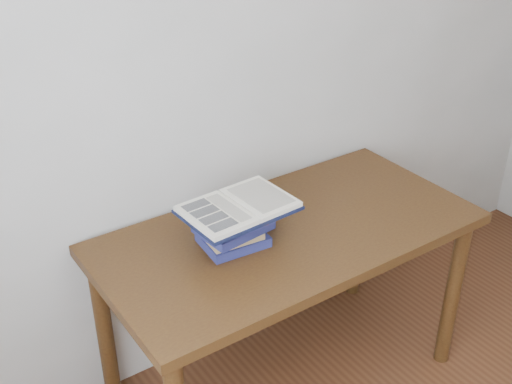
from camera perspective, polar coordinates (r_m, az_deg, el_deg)
desk at (r=2.32m, az=2.90°, el=-5.35°), size 1.36×0.68×0.73m
book_stack at (r=2.14m, az=-2.17°, el=-3.31°), size 0.25×0.20×0.13m
open_book at (r=2.11m, az=-1.57°, el=-1.37°), size 0.37×0.27×0.03m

